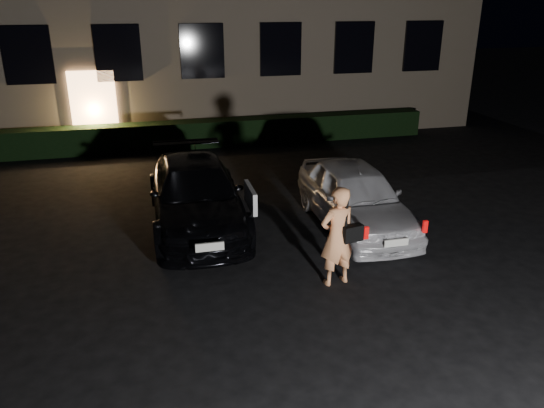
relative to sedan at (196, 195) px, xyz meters
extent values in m
plane|color=black|center=(1.10, -4.05, -0.68)|extent=(80.00, 80.00, 0.00)
cube|color=#FFB672|center=(-2.40, 6.89, 0.57)|extent=(1.40, 0.10, 2.50)
cube|color=black|center=(-4.10, 6.89, 2.32)|extent=(1.40, 0.10, 1.70)
cube|color=black|center=(-1.50, 6.89, 2.32)|extent=(1.40, 0.10, 1.70)
cube|color=black|center=(1.10, 6.89, 2.32)|extent=(1.40, 0.10, 1.70)
cube|color=black|center=(3.70, 6.89, 2.32)|extent=(1.40, 0.10, 1.70)
cube|color=black|center=(6.30, 6.89, 2.32)|extent=(1.40, 0.10, 1.70)
cube|color=black|center=(8.90, 6.89, 2.32)|extent=(1.40, 0.10, 1.70)
cube|color=black|center=(1.10, 6.45, -0.26)|extent=(15.00, 0.70, 0.85)
imported|color=black|center=(0.00, 0.00, 0.00)|extent=(1.98, 4.72, 1.36)
cube|color=white|center=(1.01, -0.88, 0.16)|extent=(0.10, 0.97, 0.45)
cube|color=silver|center=(-0.04, -2.43, -0.09)|extent=(0.50, 0.05, 0.15)
imported|color=silver|center=(3.26, -0.94, 0.00)|extent=(1.65, 4.04, 1.37)
cube|color=red|center=(2.67, -2.86, 0.07)|extent=(0.08, 0.05, 0.23)
cube|color=red|center=(3.81, -2.87, 0.07)|extent=(0.08, 0.05, 0.23)
cube|color=silver|center=(3.24, -2.91, -0.16)|extent=(0.46, 0.04, 0.13)
imported|color=#FFA367|center=(2.02, -3.13, 0.20)|extent=(0.71, 0.54, 1.76)
cube|color=black|center=(2.25, -3.21, 0.26)|extent=(0.38, 0.23, 0.28)
cube|color=black|center=(2.13, -3.19, 0.66)|extent=(0.05, 0.07, 0.55)
camera|label=1|loc=(-1.00, -10.68, 3.93)|focal=35.00mm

